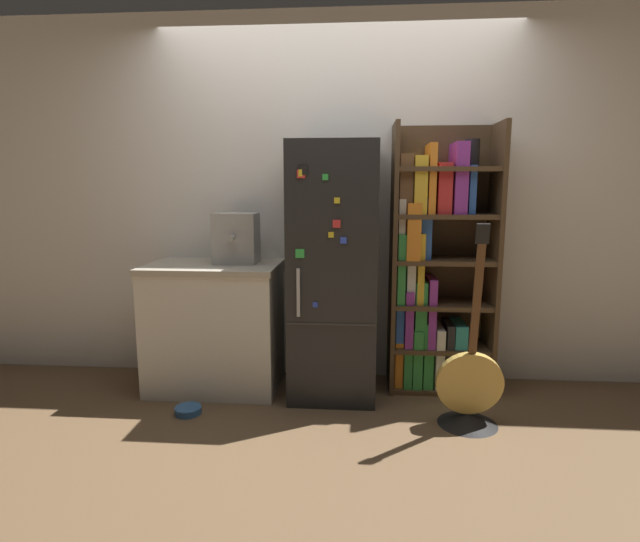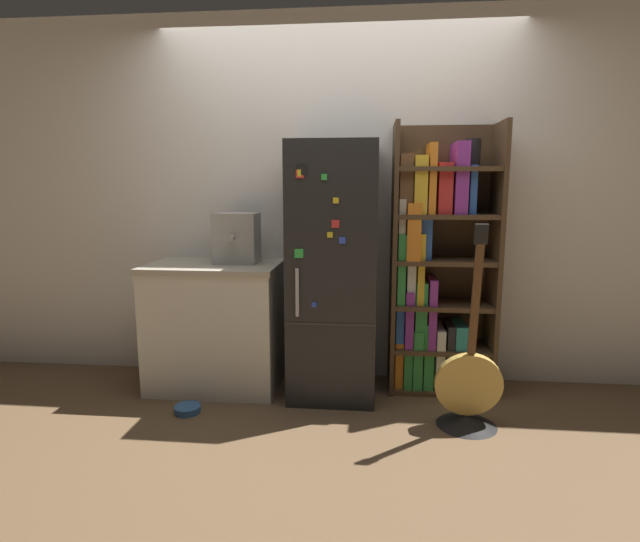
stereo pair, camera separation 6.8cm
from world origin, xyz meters
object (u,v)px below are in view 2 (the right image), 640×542
at_px(bookshelf, 432,271).
at_px(espresso_machine, 237,238).
at_px(refrigerator, 333,271).
at_px(guitar, 468,398).
at_px(pet_bowl, 188,408).

height_order(bookshelf, espresso_machine, bookshelf).
xyz_separation_m(refrigerator, bookshelf, (0.67, 0.14, -0.01)).
relative_size(espresso_machine, guitar, 0.29).
xyz_separation_m(refrigerator, espresso_machine, (-0.68, 0.08, 0.21)).
bearing_deg(pet_bowl, bookshelf, 20.46).
bearing_deg(bookshelf, espresso_machine, -177.12).
distance_m(bookshelf, guitar, 0.90).
height_order(espresso_machine, guitar, espresso_machine).
relative_size(refrigerator, espresso_machine, 4.88).
bearing_deg(espresso_machine, pet_bowl, -112.19).
distance_m(bookshelf, espresso_machine, 1.36).
distance_m(refrigerator, guitar, 1.15).
relative_size(refrigerator, guitar, 1.39).
relative_size(bookshelf, guitar, 1.50).
distance_m(refrigerator, pet_bowl, 1.28).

